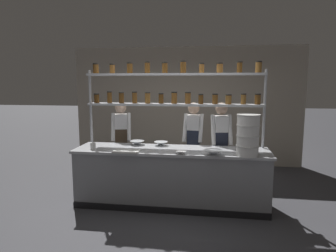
% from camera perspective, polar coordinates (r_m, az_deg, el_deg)
% --- Properties ---
extents(ground_plane, '(40.00, 40.00, 0.00)m').
position_cam_1_polar(ground_plane, '(5.06, 0.59, -14.65)').
color(ground_plane, '#3D3D42').
extents(back_wall, '(5.48, 0.12, 2.82)m').
position_cam_1_polar(back_wall, '(7.29, 3.39, 3.81)').
color(back_wall, '#9E9384').
rests_on(back_wall, ground_plane).
extents(prep_counter, '(3.08, 0.76, 0.92)m').
position_cam_1_polar(prep_counter, '(4.90, 0.60, -9.70)').
color(prep_counter, gray).
rests_on(prep_counter, ground_plane).
extents(spice_shelf_unit, '(2.97, 0.28, 2.32)m').
position_cam_1_polar(spice_shelf_unit, '(4.99, 1.18, 6.52)').
color(spice_shelf_unit, '#B7BABF').
rests_on(spice_shelf_unit, ground_plane).
extents(chef_left, '(0.41, 0.34, 1.62)m').
position_cam_1_polar(chef_left, '(5.68, -8.87, -2.43)').
color(chef_left, black).
rests_on(chef_left, ground_plane).
extents(chef_center, '(0.38, 0.30, 1.61)m').
position_cam_1_polar(chef_center, '(5.53, 4.85, -2.70)').
color(chef_center, black).
rests_on(chef_center, ground_plane).
extents(chef_right, '(0.39, 0.31, 1.63)m').
position_cam_1_polar(chef_right, '(5.29, 10.02, -3.14)').
color(chef_right, black).
rests_on(chef_right, ground_plane).
extents(container_stack, '(0.33, 0.33, 0.60)m').
position_cam_1_polar(container_stack, '(4.45, 14.97, -1.69)').
color(container_stack, white).
rests_on(container_stack, prep_counter).
extents(cutting_board, '(0.40, 0.26, 0.02)m').
position_cam_1_polar(cutting_board, '(4.63, -7.87, -4.77)').
color(cutting_board, silver).
rests_on(cutting_board, prep_counter).
extents(prep_bowl_near_left, '(0.17, 0.17, 0.05)m').
position_cam_1_polar(prep_bowl_near_left, '(4.47, 2.49, -5.05)').
color(prep_bowl_near_left, white).
rests_on(prep_bowl_near_left, prep_counter).
extents(prep_bowl_center_front, '(0.25, 0.25, 0.07)m').
position_cam_1_polar(prep_bowl_center_front, '(5.14, -5.92, -3.21)').
color(prep_bowl_center_front, '#B2B7BC').
rests_on(prep_bowl_center_front, prep_counter).
extents(prep_bowl_center_back, '(0.23, 0.23, 0.06)m').
position_cam_1_polar(prep_bowl_center_back, '(5.06, -1.35, -3.37)').
color(prep_bowl_center_back, silver).
rests_on(prep_bowl_center_back, prep_counter).
extents(prep_bowl_near_right, '(0.28, 0.28, 0.08)m').
position_cam_1_polar(prep_bowl_near_right, '(4.42, 8.63, -5.06)').
color(prep_bowl_near_right, '#B2B7BC').
rests_on(prep_bowl_near_right, prep_counter).
extents(serving_cup_front, '(0.08, 0.08, 0.11)m').
position_cam_1_polar(serving_cup_front, '(4.90, -14.10, -3.72)').
color(serving_cup_front, silver).
rests_on(serving_cup_front, prep_counter).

